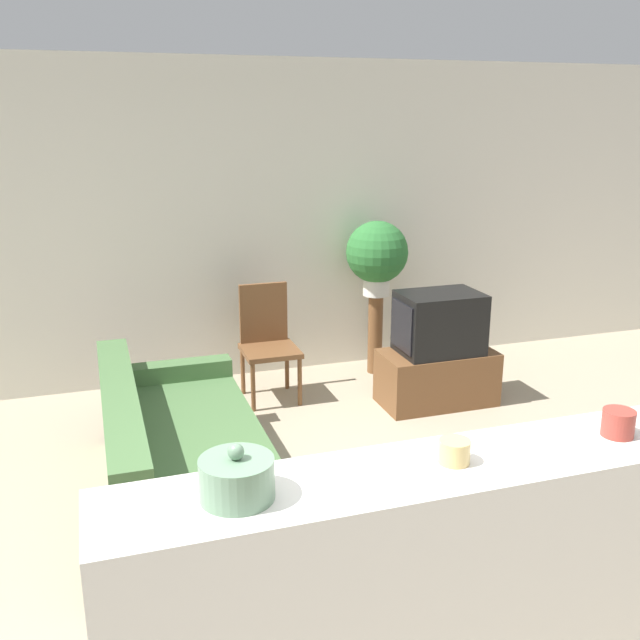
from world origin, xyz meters
The scene contains 12 objects.
ground_plane centered at (0.00, 0.00, 0.00)m, with size 14.00×14.00×0.00m, color tan.
wall_back centered at (0.00, 3.43, 1.35)m, with size 9.00×0.06×2.70m.
couch centered at (-0.76, 1.45, 0.26)m, with size 0.93×2.02×0.72m.
tv_stand centered at (1.39, 2.25, 0.22)m, with size 0.91×0.47×0.43m.
television centered at (1.38, 2.25, 0.67)m, with size 0.64×0.45×0.48m.
wooden_chair centered at (0.14, 2.83, 0.50)m, with size 0.44×0.44×0.93m.
plant_stand centered at (1.19, 3.07, 0.36)m, with size 0.13×0.13×0.72m.
potted_plant centered at (1.19, 3.07, 1.09)m, with size 0.54×0.54×0.65m.
foreground_counter centered at (0.00, -0.44, 0.51)m, with size 2.55×0.44×1.02m.
decorative_bowl centered at (-0.77, -0.44, 1.09)m, with size 0.25×0.25×0.20m.
candle_jar centered at (0.04, -0.44, 1.06)m, with size 0.12×0.12×0.09m.
coffee_tin centered at (0.77, -0.44, 1.07)m, with size 0.13×0.13×0.11m.
Camera 1 is at (-1.17, -2.54, 2.26)m, focal length 40.00 mm.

